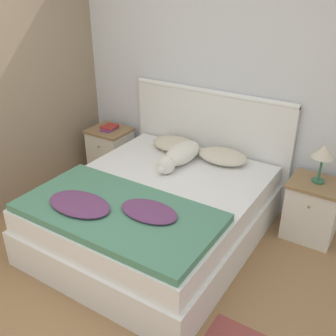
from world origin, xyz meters
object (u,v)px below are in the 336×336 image
object	(u,v)px
nightstand_right	(312,209)
book_stack	(109,128)
dog	(180,155)
pillow_right	(223,156)
table_lamp	(323,153)
bed	(156,213)
nightstand_left	(111,151)
pillow_left	(175,144)

from	to	relation	value
nightstand_right	book_stack	world-z (taller)	book_stack
dog	book_stack	world-z (taller)	dog
pillow_right	book_stack	distance (m)	1.45
table_lamp	nightstand_right	bearing A→B (deg)	-90.00
bed	nightstand_right	distance (m)	1.41
nightstand_left	bed	bearing A→B (deg)	-33.53
pillow_left	book_stack	distance (m)	0.90
bed	dog	size ratio (longest dim) A/B	2.62
bed	nightstand_left	xyz separation A→B (m)	(-1.18, 0.78, 0.02)
nightstand_right	table_lamp	xyz separation A→B (m)	(0.00, 0.02, 0.55)
dog	table_lamp	world-z (taller)	table_lamp
pillow_right	dog	distance (m)	0.42
nightstand_left	table_lamp	distance (m)	2.42
bed	nightstand_left	bearing A→B (deg)	146.47
nightstand_right	dog	bearing A→B (deg)	-167.83
book_stack	table_lamp	world-z (taller)	table_lamp
bed	nightstand_left	distance (m)	1.41
nightstand_left	book_stack	distance (m)	0.30
bed	pillow_right	bearing A→B (deg)	70.35
pillow_left	table_lamp	world-z (taller)	table_lamp
nightstand_right	dog	distance (m)	1.31
dog	nightstand_right	bearing A→B (deg)	12.17
pillow_left	table_lamp	bearing A→B (deg)	1.27
nightstand_left	table_lamp	size ratio (longest dim) A/B	1.59
pillow_left	bed	bearing A→B (deg)	-70.35
nightstand_right	table_lamp	distance (m)	0.55
bed	book_stack	xyz separation A→B (m)	(-1.17, 0.78, 0.32)
table_lamp	dog	bearing A→B (deg)	-167.04
nightstand_left	pillow_left	distance (m)	0.95
nightstand_right	pillow_right	size ratio (longest dim) A/B	1.13
pillow_right	dog	size ratio (longest dim) A/B	0.66
table_lamp	nightstand_left	bearing A→B (deg)	-179.56
dog	nightstand_left	bearing A→B (deg)	166.49
pillow_left	pillow_right	xyz separation A→B (m)	(0.55, 0.00, 0.00)
nightstand_right	pillow_right	distance (m)	0.95
pillow_right	dog	bearing A→B (deg)	-143.04
bed	pillow_right	distance (m)	0.88
nightstand_right	pillow_right	world-z (taller)	pillow_right
book_stack	table_lamp	distance (m)	2.36
pillow_right	dog	xyz separation A→B (m)	(-0.34, -0.25, 0.03)
nightstand_right	dog	xyz separation A→B (m)	(-1.24, -0.27, 0.34)
nightstand_left	pillow_right	xyz separation A→B (m)	(1.45, -0.01, 0.31)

